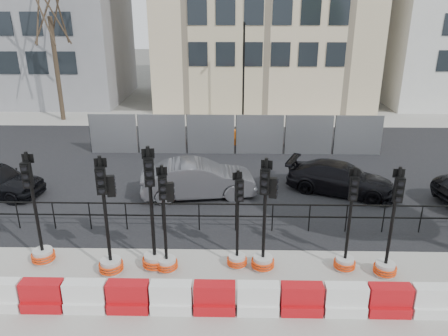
{
  "coord_description": "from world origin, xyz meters",
  "views": [
    {
      "loc": [
        -0.11,
        -11.54,
        7.11
      ],
      "look_at": [
        -0.42,
        3.0,
        1.54
      ],
      "focal_mm": 35.0,
      "sensor_mm": 36.0,
      "label": 1
    }
  ],
  "objects_px": {
    "traffic_signal_d": "(166,247)",
    "traffic_signal_h": "(387,255)",
    "car_c": "(341,178)",
    "traffic_signal_a": "(41,241)"
  },
  "relations": [
    {
      "from": "traffic_signal_h",
      "to": "car_c",
      "type": "relative_size",
      "value": 0.71
    },
    {
      "from": "traffic_signal_d",
      "to": "traffic_signal_h",
      "type": "bearing_deg",
      "value": -12.81
    },
    {
      "from": "traffic_signal_a",
      "to": "traffic_signal_d",
      "type": "height_order",
      "value": "traffic_signal_a"
    },
    {
      "from": "traffic_signal_d",
      "to": "traffic_signal_a",
      "type": "bearing_deg",
      "value": 163.22
    },
    {
      "from": "traffic_signal_d",
      "to": "car_c",
      "type": "xyz_separation_m",
      "value": [
        6.07,
        5.49,
        -0.15
      ]
    },
    {
      "from": "traffic_signal_d",
      "to": "car_c",
      "type": "relative_size",
      "value": 0.7
    },
    {
      "from": "traffic_signal_d",
      "to": "traffic_signal_h",
      "type": "distance_m",
      "value": 6.05
    },
    {
      "from": "traffic_signal_d",
      "to": "traffic_signal_h",
      "type": "xyz_separation_m",
      "value": [
        6.05,
        -0.11,
        -0.09
      ]
    },
    {
      "from": "traffic_signal_d",
      "to": "car_c",
      "type": "bearing_deg",
      "value": 30.4
    },
    {
      "from": "traffic_signal_h",
      "to": "car_c",
      "type": "distance_m",
      "value": 5.61
    }
  ]
}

